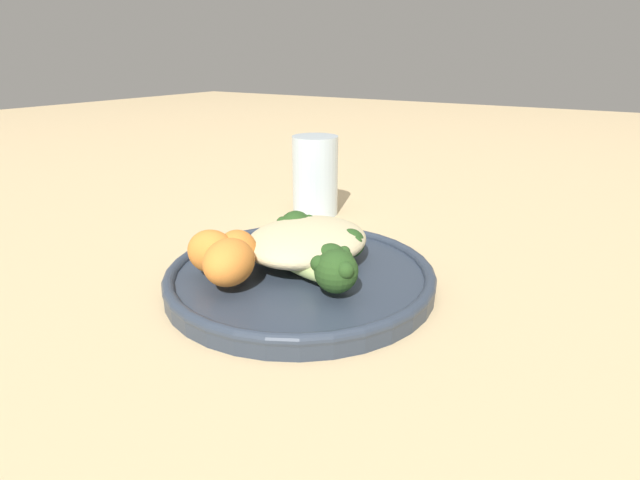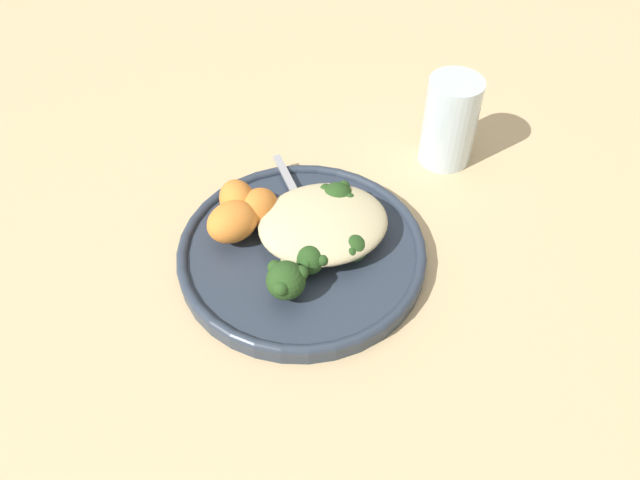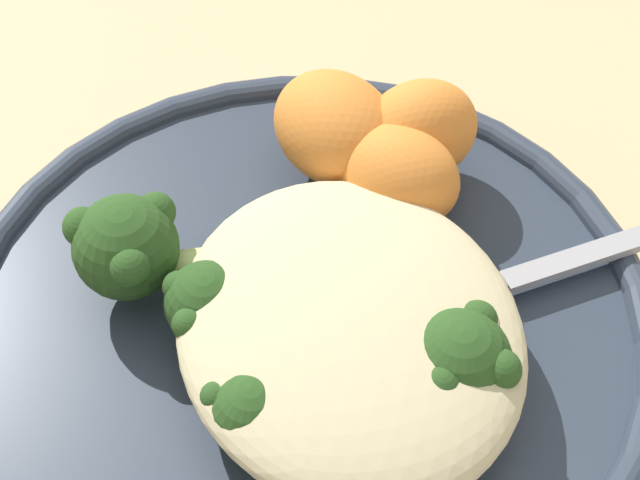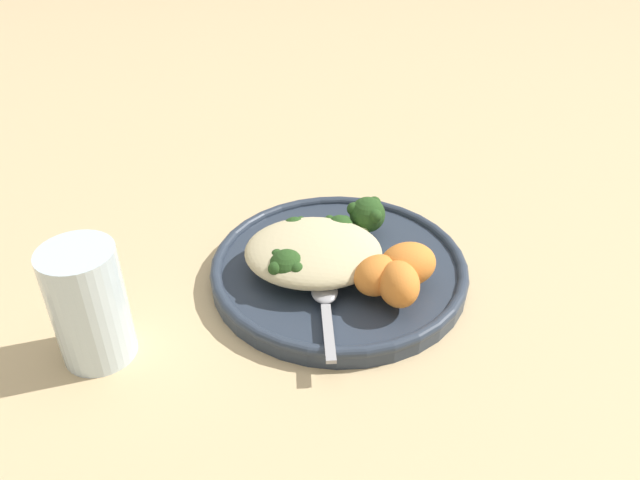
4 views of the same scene
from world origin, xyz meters
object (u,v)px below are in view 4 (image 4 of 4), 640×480
broccoli_stalk_2 (310,242)px  sweet_potato_chunk_1 (395,284)px  broccoli_stalk_0 (360,223)px  broccoli_stalk_4 (291,267)px  water_glass (84,305)px  spoon (321,301)px  plate (335,267)px  sweet_potato_chunk_2 (373,275)px  kale_tuft (301,266)px  broccoli_stalk_1 (335,234)px  sweet_potato_chunk_0 (404,264)px  broccoli_stalk_3 (289,253)px  quinoa_mound (309,251)px

broccoli_stalk_2 → sweet_potato_chunk_1: bearing=175.8°
broccoli_stalk_0 → broccoli_stalk_4: (-0.07, -0.08, -0.00)m
water_glass → spoon: bearing=13.5°
plate → broccoli_stalk_0: broccoli_stalk_0 is taller
broccoli_stalk_4 → sweet_potato_chunk_2: size_ratio=1.83×
sweet_potato_chunk_2 → kale_tuft: (-0.07, 0.02, -0.00)m
kale_tuft → sweet_potato_chunk_1: bearing=-19.9°
broccoli_stalk_1 → sweet_potato_chunk_0: (0.07, -0.06, 0.01)m
broccoli_stalk_1 → broccoli_stalk_3: bearing=111.3°
broccoli_stalk_1 → sweet_potato_chunk_0: bearing=-144.3°
broccoli_stalk_2 → water_glass: (-0.19, -0.13, 0.02)m
broccoli_stalk_4 → kale_tuft: bearing=-172.7°
broccoli_stalk_2 → sweet_potato_chunk_0: bearing=-167.3°
quinoa_mound → sweet_potato_chunk_1: 0.10m
kale_tuft → quinoa_mound: bearing=71.2°
spoon → sweet_potato_chunk_0: bearing=109.8°
kale_tuft → spoon: size_ratio=0.41×
plate → sweet_potato_chunk_1: bearing=-49.4°
sweet_potato_chunk_0 → sweet_potato_chunk_2: 0.03m
broccoli_stalk_1 → spoon: broccoli_stalk_1 is taller
broccoli_stalk_0 → spoon: size_ratio=1.08×
sweet_potato_chunk_1 → spoon: sweet_potato_chunk_1 is taller
broccoli_stalk_1 → sweet_potato_chunk_1: size_ratio=1.63×
sweet_potato_chunk_0 → plate: bearing=152.8°
water_glass → plate: bearing=29.4°
broccoli_stalk_3 → sweet_potato_chunk_2: bearing=162.9°
broccoli_stalk_3 → sweet_potato_chunk_0: size_ratio=1.77×
broccoli_stalk_0 → sweet_potato_chunk_1: bearing=-148.7°
kale_tuft → water_glass: size_ratio=0.40×
broccoli_stalk_2 → sweet_potato_chunk_2: bearing=174.4°
broccoli_stalk_0 → sweet_potato_chunk_2: bearing=-157.6°
quinoa_mound → spoon: 0.06m
plate → spoon: (-0.01, -0.07, 0.01)m
broccoli_stalk_4 → water_glass: water_glass is taller
broccoli_stalk_4 → spoon: (0.03, -0.03, -0.01)m
sweet_potato_chunk_2 → kale_tuft: sweet_potato_chunk_2 is taller
sweet_potato_chunk_0 → sweet_potato_chunk_1: size_ratio=1.18×
sweet_potato_chunk_1 → kale_tuft: size_ratio=1.07×
broccoli_stalk_1 → broccoli_stalk_2: (-0.03, -0.01, -0.00)m
sweet_potato_chunk_2 → water_glass: bearing=-164.5°
broccoli_stalk_3 → sweet_potato_chunk_2: size_ratio=2.06×
plate → water_glass: bearing=-150.6°
broccoli_stalk_3 → kale_tuft: (0.01, -0.03, 0.00)m
broccoli_stalk_3 → broccoli_stalk_0: bearing=-135.4°
broccoli_stalk_0 → broccoli_stalk_1: bearing=139.9°
kale_tuft → broccoli_stalk_1: bearing=60.7°
broccoli_stalk_2 → kale_tuft: (-0.01, -0.04, 0.00)m
broccoli_stalk_0 → broccoli_stalk_2: (-0.05, -0.03, -0.00)m
quinoa_mound → broccoli_stalk_2: quinoa_mound is taller
broccoli_stalk_2 → sweet_potato_chunk_2: size_ratio=2.09×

